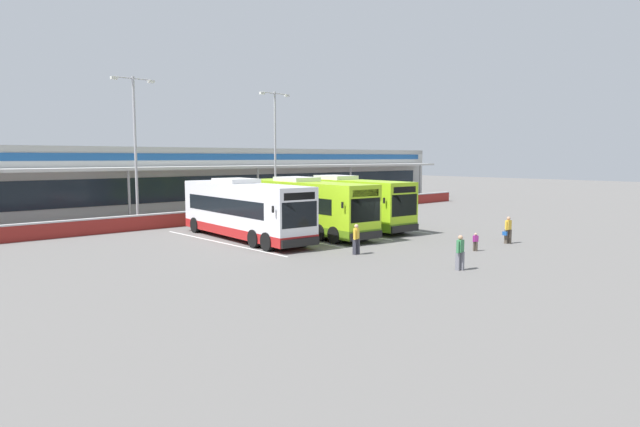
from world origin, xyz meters
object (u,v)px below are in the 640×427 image
Objects in this scene: pedestrian_near_bin at (356,238)px; lamp_post_west at (135,141)px; coach_bus_centre at (344,203)px; coach_bus_left_centre at (305,207)px; pedestrian_with_handbag at (508,229)px; pedestrian_child at (475,241)px; lamp_post_centre at (275,144)px; coach_bus_leftmost at (244,211)px; pedestrian_in_dark_coat at (460,251)px.

lamp_post_west reaches higher than pedestrian_near_bin.
coach_bus_centre reaches higher than pedestrian_near_bin.
pedestrian_with_handbag is at bearing -61.95° from coach_bus_left_centre.
lamp_post_west is at bearing 134.69° from coach_bus_centre.
pedestrian_child is 24.46m from lamp_post_centre.
coach_bus_leftmost reaches higher than pedestrian_near_bin.
coach_bus_left_centre is at bearing -173.16° from coach_bus_centre.
lamp_post_west reaches higher than coach_bus_left_centre.
pedestrian_in_dark_coat is at bearing -82.60° from coach_bus_leftmost.
coach_bus_centre is 12.47m from lamp_post_centre.
coach_bus_left_centre reaches higher than pedestrian_near_bin.
coach_bus_leftmost is at bearing 97.40° from pedestrian_in_dark_coat.
coach_bus_left_centre is at bearing 118.05° from pedestrian_with_handbag.
coach_bus_leftmost is 14.63m from pedestrian_in_dark_coat.
coach_bus_left_centre is at bearing 101.78° from pedestrian_child.
lamp_post_centre is at bearing 77.74° from coach_bus_centre.
coach_bus_left_centre is 12.26× the size of pedestrian_child.
coach_bus_left_centre is 11.83m from pedestrian_child.
pedestrian_child is (2.40, -11.52, -1.24)m from coach_bus_left_centre.
pedestrian_child is at bearing -33.46° from pedestrian_near_bin.
pedestrian_child is at bearing -100.39° from lamp_post_centre.
pedestrian_near_bin is at bearing -79.88° from lamp_post_west.
pedestrian_in_dark_coat is 0.15× the size of lamp_post_centre.
coach_bus_leftmost is at bearing 98.57° from pedestrian_near_bin.
lamp_post_centre is (4.29, 23.39, 5.75)m from pedestrian_child.
lamp_post_west is (-10.86, 10.97, 4.50)m from coach_bus_centre.
coach_bus_left_centre is 8.50m from pedestrian_near_bin.
pedestrian_child is at bearing -60.63° from coach_bus_leftmost.
coach_bus_centre is 12.26× the size of pedestrian_child.
pedestrian_in_dark_coat is (-2.59, -13.78, -0.91)m from coach_bus_left_centre.
lamp_post_west is at bearing 120.02° from coach_bus_left_centre.
lamp_post_west reaches higher than coach_bus_leftmost.
lamp_post_centre reaches higher than pedestrian_with_handbag.
coach_bus_centre is at bearing 6.84° from coach_bus_left_centre.
coach_bus_centre reaches higher than pedestrian_child.
coach_bus_centre is (8.69, -0.19, 0.00)m from coach_bus_leftmost.
coach_bus_left_centre reaches higher than pedestrian_in_dark_coat.
coach_bus_left_centre is 12.99m from pedestrian_with_handbag.
coach_bus_left_centre reaches higher than pedestrian_child.
lamp_post_west reaches higher than pedestrian_in_dark_coat.
coach_bus_centre is 11.19m from pedestrian_near_bin.
pedestrian_near_bin is (-9.28, 3.60, 0.02)m from pedestrian_with_handbag.
lamp_post_centre reaches higher than pedestrian_in_dark_coat.
pedestrian_with_handbag is at bearing -48.94° from coach_bus_leftmost.
lamp_post_centre is (0.60, 23.30, 5.43)m from pedestrian_with_handbag.
coach_bus_left_centre and coach_bus_centre have the same top height.
lamp_post_west is (-2.16, 10.79, 4.50)m from coach_bus_leftmost.
pedestrian_child is at bearing -98.60° from coach_bus_centre.
pedestrian_child is at bearing 24.37° from pedestrian_in_dark_coat.
pedestrian_with_handbag is 1.00× the size of pedestrian_in_dark_coat.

